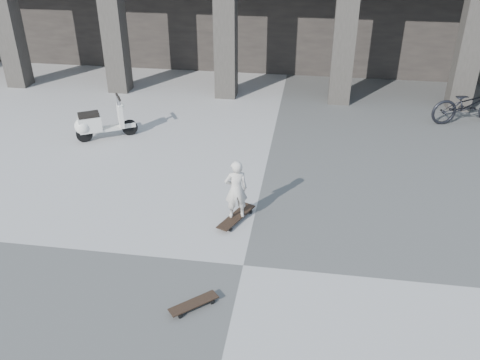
# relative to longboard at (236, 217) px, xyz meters

# --- Properties ---
(ground) EXTENTS (90.00, 90.00, 0.00)m
(ground) POSITION_rel_longboard_xyz_m (0.34, -1.37, -0.08)
(ground) COLOR #484845
(ground) RESTS_ON ground
(longboard) EXTENTS (0.66, 1.08, 0.11)m
(longboard) POSITION_rel_longboard_xyz_m (0.00, 0.00, 0.00)
(longboard) COLOR black
(longboard) RESTS_ON ground
(skateboard_spare) EXTENTS (0.74, 0.69, 0.10)m
(skateboard_spare) POSITION_rel_longboard_xyz_m (-0.28, -2.52, -0.01)
(skateboard_spare) COLOR black
(skateboard_spare) RESTS_ON ground
(child) EXTENTS (0.52, 0.42, 1.23)m
(child) POSITION_rel_longboard_xyz_m (0.00, 0.00, 0.64)
(child) COLOR beige
(child) RESTS_ON longboard
(scooter) EXTENTS (1.45, 0.98, 1.13)m
(scooter) POSITION_rel_longboard_xyz_m (-4.25, 3.25, 0.36)
(scooter) COLOR black
(scooter) RESTS_ON ground
(bicycle) EXTENTS (2.25, 1.31, 1.12)m
(bicycle) POSITION_rel_longboard_xyz_m (5.67, 5.93, 0.48)
(bicycle) COLOR black
(bicycle) RESTS_ON ground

